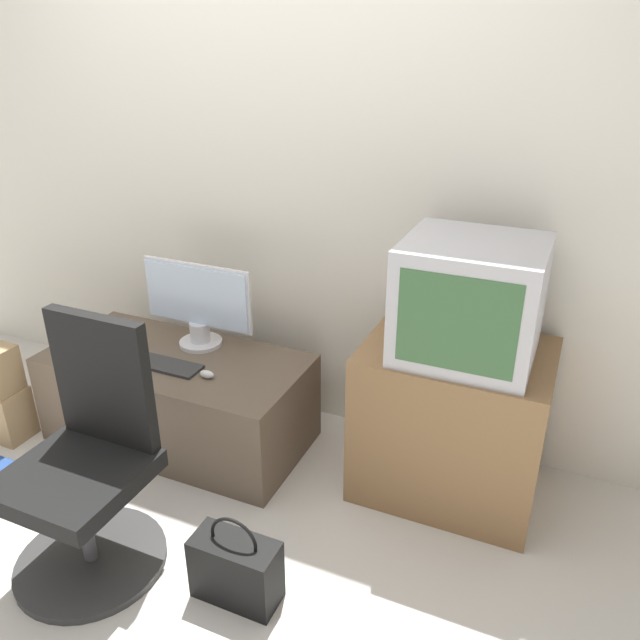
{
  "coord_description": "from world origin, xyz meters",
  "views": [
    {
      "loc": [
        1.37,
        -1.28,
        1.85
      ],
      "look_at": [
        0.38,
        0.98,
        0.7
      ],
      "focal_mm": 35.0,
      "sensor_mm": 36.0,
      "label": 1
    }
  ],
  "objects": [
    {
      "name": "ground_plane",
      "position": [
        0.0,
        0.0,
        0.0
      ],
      "size": [
        12.0,
        12.0,
        0.0
      ],
      "primitive_type": "plane",
      "color": "beige"
    },
    {
      "name": "wall_back",
      "position": [
        0.0,
        1.32,
        1.3
      ],
      "size": [
        4.4,
        0.05,
        2.6
      ],
      "color": "silver",
      "rests_on": "ground_plane"
    },
    {
      "name": "desk",
      "position": [
        -0.3,
        0.82,
        0.22
      ],
      "size": [
        1.25,
        0.61,
        0.45
      ],
      "color": "brown",
      "rests_on": "ground_plane"
    },
    {
      "name": "side_stand",
      "position": [
        0.99,
        0.99,
        0.34
      ],
      "size": [
        0.75,
        0.57,
        0.68
      ],
      "color": "olive",
      "rests_on": "ground_plane"
    },
    {
      "name": "main_monitor",
      "position": [
        -0.26,
        0.98,
        0.66
      ],
      "size": [
        0.58,
        0.21,
        0.42
      ],
      "color": "silver",
      "rests_on": "desk"
    },
    {
      "name": "keyboard",
      "position": [
        -0.28,
        0.73,
        0.46
      ],
      "size": [
        0.34,
        0.13,
        0.01
      ],
      "color": "#2D2D2D",
      "rests_on": "desk"
    },
    {
      "name": "mouse",
      "position": [
        -0.05,
        0.72,
        0.47
      ],
      "size": [
        0.07,
        0.04,
        0.04
      ],
      "color": "silver",
      "rests_on": "desk"
    },
    {
      "name": "crt_tv",
      "position": [
        1.01,
        0.96,
        0.91
      ],
      "size": [
        0.52,
        0.49,
        0.46
      ],
      "color": "#B7B7BC",
      "rests_on": "side_stand"
    },
    {
      "name": "office_chair",
      "position": [
        -0.14,
        0.05,
        0.39
      ],
      "size": [
        0.56,
        0.56,
        0.96
      ],
      "color": "#333333",
      "rests_on": "ground_plane"
    },
    {
      "name": "cardboard_box_lower",
      "position": [
        -1.13,
        0.48,
        0.13
      ],
      "size": [
        0.28,
        0.18,
        0.26
      ],
      "color": "#A3845B",
      "rests_on": "ground_plane"
    },
    {
      "name": "handbag",
      "position": [
        0.45,
        0.09,
        0.13
      ],
      "size": [
        0.31,
        0.15,
        0.36
      ],
      "color": "black",
      "rests_on": "ground_plane"
    }
  ]
}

